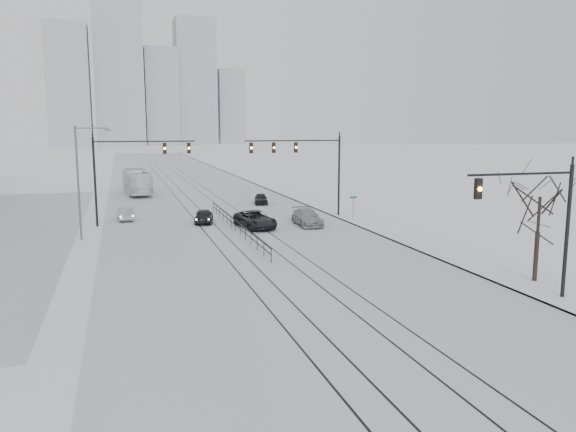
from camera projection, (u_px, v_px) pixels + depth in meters
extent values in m
plane|color=silver|center=(402.00, 379.00, 19.90)|extent=(500.00, 500.00, 0.00)
cube|color=silver|center=(192.00, 193.00, 76.69)|extent=(22.00, 260.00, 0.02)
cube|color=white|center=(287.00, 189.00, 80.50)|extent=(5.00, 260.00, 0.16)
cube|color=gray|center=(270.00, 190.00, 79.81)|extent=(0.10, 260.00, 0.12)
cube|color=black|center=(191.00, 215.00, 57.02)|extent=(0.10, 180.00, 0.01)
cube|color=black|center=(205.00, 215.00, 57.42)|extent=(0.10, 180.00, 0.01)
cube|color=black|center=(228.00, 214.00, 58.10)|extent=(0.10, 180.00, 0.01)
cube|color=black|center=(241.00, 213.00, 58.49)|extent=(0.10, 180.00, 0.01)
cube|color=#969BA5|center=(69.00, 86.00, 253.26)|extent=(18.00, 18.00, 55.00)
cube|color=#969BA5|center=(119.00, 70.00, 265.73)|extent=(22.00, 22.00, 72.00)
cube|color=#969BA5|center=(162.00, 97.00, 280.82)|extent=(16.00, 16.00, 48.00)
cube|color=#969BA5|center=(195.00, 83.00, 292.23)|extent=(20.00, 20.00, 64.00)
cube|color=#969BA5|center=(230.00, 107.00, 307.32)|extent=(14.00, 14.00, 40.00)
cylinder|color=black|center=(567.00, 233.00, 28.54)|extent=(0.20, 0.20, 7.00)
cylinder|color=black|center=(521.00, 174.00, 27.21)|extent=(6.00, 0.12, 0.12)
cube|color=black|center=(478.00, 189.00, 26.63)|extent=(0.32, 0.24, 1.00)
sphere|color=orange|center=(480.00, 189.00, 26.50)|extent=(0.22, 0.22, 0.22)
cylinder|color=black|center=(339.00, 177.00, 55.66)|extent=(0.20, 0.20, 8.00)
cylinder|color=black|center=(293.00, 141.00, 53.76)|extent=(9.50, 0.12, 0.12)
cube|color=black|center=(251.00, 148.00, 52.68)|extent=(0.32, 0.24, 1.00)
sphere|color=orange|center=(251.00, 148.00, 52.55)|extent=(0.22, 0.22, 0.22)
cube|color=black|center=(274.00, 148.00, 53.31)|extent=(0.32, 0.24, 1.00)
sphere|color=orange|center=(274.00, 148.00, 53.17)|extent=(0.22, 0.22, 0.22)
cube|color=black|center=(296.00, 147.00, 53.93)|extent=(0.32, 0.24, 1.00)
sphere|color=orange|center=(296.00, 147.00, 53.80)|extent=(0.22, 0.22, 0.22)
cylinder|color=black|center=(95.00, 182.00, 50.11)|extent=(0.20, 0.20, 8.00)
cylinder|color=black|center=(145.00, 141.00, 50.82)|extent=(9.00, 0.12, 0.12)
cube|color=black|center=(189.00, 148.00, 52.02)|extent=(0.32, 0.24, 1.00)
sphere|color=orange|center=(189.00, 148.00, 51.89)|extent=(0.22, 0.22, 0.22)
cube|color=black|center=(165.00, 148.00, 51.40)|extent=(0.32, 0.24, 1.00)
sphere|color=orange|center=(165.00, 148.00, 51.27)|extent=(0.22, 0.22, 0.22)
cylinder|color=#595B60|center=(78.00, 183.00, 44.07)|extent=(0.16, 0.16, 9.00)
cylinder|color=#595B60|center=(91.00, 128.00, 43.74)|extent=(2.40, 0.10, 0.10)
cube|color=#595B60|center=(108.00, 130.00, 44.10)|extent=(0.50, 0.25, 0.18)
cylinder|color=black|center=(536.00, 258.00, 31.92)|extent=(0.26, 0.26, 3.00)
cylinder|color=black|center=(539.00, 219.00, 31.57)|extent=(0.18, 0.18, 2.50)
cube|color=black|center=(235.00, 220.00, 48.15)|extent=(0.06, 24.00, 0.06)
cube|color=black|center=(235.00, 225.00, 48.21)|extent=(0.06, 24.00, 0.06)
cylinder|color=#595B60|center=(353.00, 209.00, 53.34)|extent=(0.06, 0.06, 2.40)
cube|color=#0C4C19|center=(353.00, 197.00, 53.17)|extent=(0.70, 0.04, 0.18)
imported|color=black|center=(204.00, 216.00, 52.30)|extent=(2.39, 4.29, 1.38)
imported|color=#9B9DA2|center=(125.00, 214.00, 53.92)|extent=(1.60, 3.92, 1.27)
imported|color=black|center=(255.00, 220.00, 49.75)|extent=(3.28, 5.76, 1.51)
imported|color=gray|center=(307.00, 218.00, 51.11)|extent=(2.27, 5.11, 1.46)
imported|color=black|center=(261.00, 199.00, 65.43)|extent=(2.18, 3.90, 1.25)
imported|color=white|center=(137.00, 182.00, 75.02)|extent=(3.63, 11.91, 3.27)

